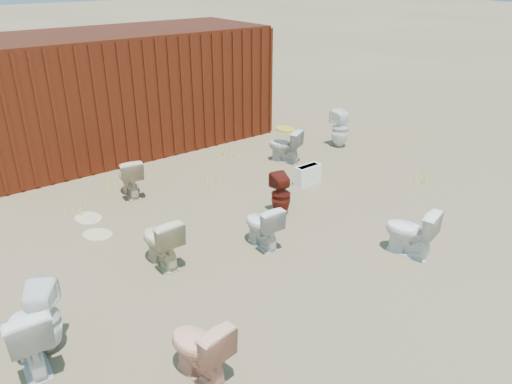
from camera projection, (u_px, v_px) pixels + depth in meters
ground at (281, 241)px, 7.14m from camera, size 100.00×100.00×0.00m
shipping_container at (123, 91)px, 10.40m from camera, size 6.00×2.40×2.40m
toilet_front_a at (28, 335)px, 4.78m from camera, size 0.48×0.77×0.75m
toilet_front_pink at (199, 348)px, 4.66m from camera, size 0.49×0.73×0.69m
toilet_front_c at (262, 225)px, 6.89m from camera, size 0.39×0.64×0.64m
toilet_front_maroon at (281, 194)px, 7.77m from camera, size 0.36×0.37×0.68m
toilet_front_e at (410, 231)px, 6.68m from camera, size 0.56×0.76×0.70m
toilet_back_a at (43, 319)px, 4.98m from camera, size 0.48×0.48×0.78m
toilet_back_beige_left at (161, 241)px, 6.46m from camera, size 0.40×0.69×0.70m
toilet_back_beige_right at (130, 177)px, 8.42m from camera, size 0.50×0.72×0.68m
toilet_back_yellowlid at (285, 146)px, 9.84m from camera, size 0.62×0.76×0.67m
toilet_back_e at (340, 128)px, 10.65m from camera, size 0.39×0.40×0.81m
yellow_lid at (285, 129)px, 9.70m from camera, size 0.34×0.43×0.02m
loose_tank at (308, 175)px, 8.91m from camera, size 0.50×0.21×0.35m
loose_lid_near at (88, 219)px, 7.74m from camera, size 0.46×0.55×0.02m
loose_lid_far at (98, 235)px, 7.27m from camera, size 0.55×0.59×0.02m
weed_clump_a at (78, 206)px, 7.79m from camera, size 0.36×0.36×0.34m
weed_clump_b at (214, 176)px, 8.90m from camera, size 0.32×0.32×0.32m
weed_clump_c at (287, 145)px, 10.42m from camera, size 0.36×0.36×0.34m
weed_clump_d at (113, 180)px, 8.78m from camera, size 0.30×0.30×0.28m
weed_clump_e at (228, 149)px, 10.22m from camera, size 0.34×0.34×0.30m
weed_clump_f at (420, 175)px, 9.05m from camera, size 0.28×0.28×0.23m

